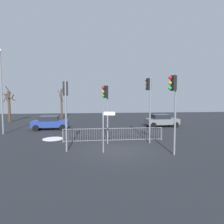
{
  "coord_description": "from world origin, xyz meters",
  "views": [
    {
      "loc": [
        -1.7,
        -12.04,
        3.47
      ],
      "look_at": [
        -0.06,
        3.15,
        2.29
      ],
      "focal_mm": 30.05,
      "sensor_mm": 36.0,
      "label": 1
    }
  ],
  "objects_px": {
    "traffic_light_rear_left": "(174,96)",
    "car_blue_trailing": "(50,122)",
    "traffic_light_mid_right": "(149,95)",
    "street_lamp": "(1,84)",
    "traffic_light_foreground_left": "(66,99)",
    "bare_tree_left": "(62,103)",
    "car_grey_near": "(162,120)",
    "bare_tree_centre": "(9,105)",
    "direction_sign_post": "(104,128)",
    "traffic_light_mid_left": "(106,100)"
  },
  "relations": [
    {
      "from": "direction_sign_post",
      "to": "street_lamp",
      "type": "height_order",
      "value": "street_lamp"
    },
    {
      "from": "traffic_light_mid_left",
      "to": "car_blue_trailing",
      "type": "bearing_deg",
      "value": 4.16
    },
    {
      "from": "street_lamp",
      "to": "bare_tree_left",
      "type": "xyz_separation_m",
      "value": [
        3.33,
        13.54,
        -2.14
      ]
    },
    {
      "from": "bare_tree_left",
      "to": "bare_tree_centre",
      "type": "distance_m",
      "value": 7.86
    },
    {
      "from": "car_blue_trailing",
      "to": "bare_tree_centre",
      "type": "xyz_separation_m",
      "value": [
        -7.08,
        6.96,
        1.67
      ]
    },
    {
      "from": "car_blue_trailing",
      "to": "bare_tree_left",
      "type": "bearing_deg",
      "value": 90.33
    },
    {
      "from": "direction_sign_post",
      "to": "car_grey_near",
      "type": "height_order",
      "value": "direction_sign_post"
    },
    {
      "from": "traffic_light_mid_right",
      "to": "direction_sign_post",
      "type": "bearing_deg",
      "value": -176.65
    },
    {
      "from": "traffic_light_mid_left",
      "to": "bare_tree_left",
      "type": "xyz_separation_m",
      "value": [
        -6.08,
        18.3,
        -0.63
      ]
    },
    {
      "from": "traffic_light_mid_left",
      "to": "bare_tree_centre",
      "type": "bearing_deg",
      "value": 7.85
    },
    {
      "from": "traffic_light_mid_left",
      "to": "bare_tree_centre",
      "type": "relative_size",
      "value": 0.87
    },
    {
      "from": "direction_sign_post",
      "to": "traffic_light_rear_left",
      "type": "bearing_deg",
      "value": -3.7
    },
    {
      "from": "traffic_light_mid_left",
      "to": "traffic_light_rear_left",
      "type": "bearing_deg",
      "value": -164.38
    },
    {
      "from": "traffic_light_rear_left",
      "to": "car_blue_trailing",
      "type": "height_order",
      "value": "traffic_light_rear_left"
    },
    {
      "from": "direction_sign_post",
      "to": "car_grey_near",
      "type": "relative_size",
      "value": 0.73
    },
    {
      "from": "car_blue_trailing",
      "to": "car_grey_near",
      "type": "bearing_deg",
      "value": 0.28
    },
    {
      "from": "car_blue_trailing",
      "to": "street_lamp",
      "type": "distance_m",
      "value": 5.98
    },
    {
      "from": "traffic_light_foreground_left",
      "to": "car_grey_near",
      "type": "bearing_deg",
      "value": 33.12
    },
    {
      "from": "traffic_light_mid_right",
      "to": "direction_sign_post",
      "type": "height_order",
      "value": "traffic_light_mid_right"
    },
    {
      "from": "car_grey_near",
      "to": "car_blue_trailing",
      "type": "distance_m",
      "value": 12.77
    },
    {
      "from": "traffic_light_foreground_left",
      "to": "traffic_light_mid_right",
      "type": "distance_m",
      "value": 6.18
    },
    {
      "from": "traffic_light_mid_right",
      "to": "bare_tree_centre",
      "type": "bearing_deg",
      "value": 110.06
    },
    {
      "from": "traffic_light_mid_right",
      "to": "car_grey_near",
      "type": "distance_m",
      "value": 8.99
    },
    {
      "from": "traffic_light_mid_left",
      "to": "street_lamp",
      "type": "height_order",
      "value": "street_lamp"
    },
    {
      "from": "direction_sign_post",
      "to": "car_grey_near",
      "type": "xyz_separation_m",
      "value": [
        7.49,
        9.76,
        -0.83
      ]
    },
    {
      "from": "traffic_light_rear_left",
      "to": "bare_tree_left",
      "type": "distance_m",
      "value": 23.64
    },
    {
      "from": "car_grey_near",
      "to": "street_lamp",
      "type": "height_order",
      "value": "street_lamp"
    },
    {
      "from": "car_blue_trailing",
      "to": "bare_tree_centre",
      "type": "distance_m",
      "value": 10.07
    },
    {
      "from": "traffic_light_foreground_left",
      "to": "traffic_light_rear_left",
      "type": "distance_m",
      "value": 6.67
    },
    {
      "from": "traffic_light_rear_left",
      "to": "direction_sign_post",
      "type": "xyz_separation_m",
      "value": [
        -4.05,
        0.98,
        -1.96
      ]
    },
    {
      "from": "traffic_light_foreground_left",
      "to": "bare_tree_left",
      "type": "distance_m",
      "value": 20.16
    },
    {
      "from": "traffic_light_mid_right",
      "to": "traffic_light_rear_left",
      "type": "bearing_deg",
      "value": -109.73
    },
    {
      "from": "car_grey_near",
      "to": "street_lamp",
      "type": "distance_m",
      "value": 17.33
    },
    {
      "from": "traffic_light_mid_right",
      "to": "bare_tree_centre",
      "type": "distance_m",
      "value": 21.16
    },
    {
      "from": "traffic_light_mid_right",
      "to": "car_blue_trailing",
      "type": "relative_size",
      "value": 1.3
    },
    {
      "from": "traffic_light_foreground_left",
      "to": "car_grey_near",
      "type": "distance_m",
      "value": 13.73
    },
    {
      "from": "bare_tree_centre",
      "to": "street_lamp",
      "type": "bearing_deg",
      "value": -70.7
    },
    {
      "from": "traffic_light_mid_right",
      "to": "bare_tree_centre",
      "type": "relative_size",
      "value": 0.99
    },
    {
      "from": "direction_sign_post",
      "to": "bare_tree_centre",
      "type": "height_order",
      "value": "bare_tree_centre"
    },
    {
      "from": "street_lamp",
      "to": "traffic_light_foreground_left",
      "type": "bearing_deg",
      "value": -43.32
    },
    {
      "from": "direction_sign_post",
      "to": "bare_tree_centre",
      "type": "distance_m",
      "value": 20.34
    },
    {
      "from": "bare_tree_left",
      "to": "car_grey_near",
      "type": "bearing_deg",
      "value": -38.89
    },
    {
      "from": "direction_sign_post",
      "to": "street_lamp",
      "type": "bearing_deg",
      "value": 152.66
    },
    {
      "from": "traffic_light_foreground_left",
      "to": "bare_tree_left",
      "type": "relative_size",
      "value": 0.8
    },
    {
      "from": "traffic_light_rear_left",
      "to": "direction_sign_post",
      "type": "bearing_deg",
      "value": 63.71
    },
    {
      "from": "traffic_light_foreground_left",
      "to": "bare_tree_left",
      "type": "bearing_deg",
      "value": 90.1
    },
    {
      "from": "car_blue_trailing",
      "to": "bare_tree_left",
      "type": "distance_m",
      "value": 11.47
    },
    {
      "from": "traffic_light_mid_left",
      "to": "bare_tree_centre",
      "type": "height_order",
      "value": "bare_tree_centre"
    },
    {
      "from": "traffic_light_foreground_left",
      "to": "traffic_light_mid_left",
      "type": "bearing_deg",
      "value": 20.46
    },
    {
      "from": "traffic_light_foreground_left",
      "to": "bare_tree_centre",
      "type": "bearing_deg",
      "value": 113.06
    }
  ]
}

